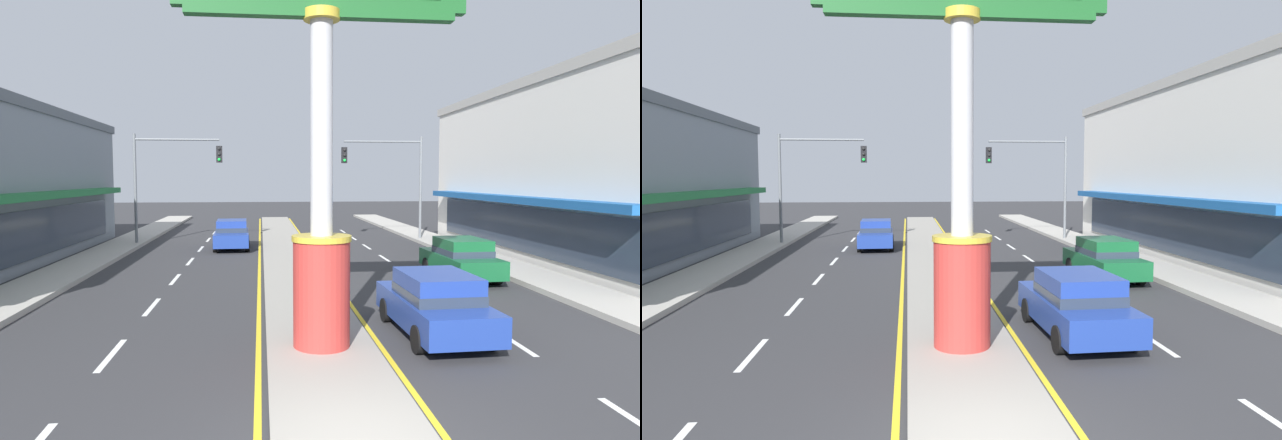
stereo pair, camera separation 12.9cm
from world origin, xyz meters
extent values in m
cube|color=gray|center=(0.00, 18.00, 0.07)|extent=(2.36, 52.00, 0.14)
cube|color=#ADA89E|center=(-8.88, 16.00, 0.09)|extent=(2.20, 60.00, 0.18)
cube|color=#ADA89E|center=(8.88, 16.00, 0.09)|extent=(2.20, 60.00, 0.18)
cube|color=silver|center=(-4.48, 4.80, 0.00)|extent=(0.14, 2.20, 0.01)
cube|color=silver|center=(-4.48, 9.20, 0.00)|extent=(0.14, 2.20, 0.01)
cube|color=silver|center=(-4.48, 13.60, 0.00)|extent=(0.14, 2.20, 0.01)
cube|color=silver|center=(-4.48, 18.00, 0.00)|extent=(0.14, 2.20, 0.01)
cube|color=silver|center=(-4.48, 22.40, 0.00)|extent=(0.14, 2.20, 0.01)
cube|color=silver|center=(-4.48, 26.80, 0.00)|extent=(0.14, 2.20, 0.01)
cube|color=silver|center=(-4.48, 31.20, 0.00)|extent=(0.14, 2.20, 0.01)
cube|color=silver|center=(4.48, 4.80, 0.00)|extent=(0.14, 2.20, 0.01)
cube|color=silver|center=(4.48, 9.20, 0.00)|extent=(0.14, 2.20, 0.01)
cube|color=silver|center=(4.48, 13.60, 0.00)|extent=(0.14, 2.20, 0.01)
cube|color=silver|center=(4.48, 18.00, 0.00)|extent=(0.14, 2.20, 0.01)
cube|color=silver|center=(4.48, 22.40, 0.00)|extent=(0.14, 2.20, 0.01)
cube|color=silver|center=(4.48, 26.80, 0.00)|extent=(0.14, 2.20, 0.01)
cube|color=silver|center=(4.48, 31.20, 0.00)|extent=(0.14, 2.20, 0.01)
cube|color=yellow|center=(-1.36, 18.00, 0.00)|extent=(0.12, 52.00, 0.01)
cube|color=yellow|center=(1.36, 18.00, 0.00)|extent=(0.12, 52.00, 0.01)
cylinder|color=#B7332D|center=(0.00, 4.52, 1.28)|extent=(1.23, 1.23, 2.28)
cylinder|color=gold|center=(0.00, 4.52, 2.48)|extent=(1.29, 1.29, 0.12)
cylinder|color=#B7B7BC|center=(0.00, 4.52, 4.83)|extent=(0.48, 0.48, 4.80)
cylinder|color=gold|center=(0.00, 4.52, 7.13)|extent=(0.77, 0.77, 0.20)
cube|color=#195623|center=(0.00, 4.52, 7.15)|extent=(5.62, 0.29, 0.16)
cube|color=#1E7038|center=(-10.10, 16.06, 3.05)|extent=(0.90, 21.89, 0.30)
cube|color=#283342|center=(-10.51, 16.06, 1.50)|extent=(0.08, 21.12, 2.00)
cube|color=silver|center=(14.68, 16.97, 3.88)|extent=(8.73, 21.75, 7.75)
cube|color=#A8A49C|center=(14.68, 16.97, 7.98)|extent=(8.90, 22.18, 0.45)
cube|color=#195193|center=(9.87, 16.97, 2.83)|extent=(0.90, 18.48, 0.30)
cube|color=#283342|center=(10.28, 16.97, 1.50)|extent=(0.08, 17.83, 2.00)
cylinder|color=slate|center=(-8.18, 24.23, 3.10)|extent=(0.16, 0.16, 6.20)
cylinder|color=slate|center=(-5.87, 24.23, 5.90)|extent=(4.62, 0.12, 0.12)
cube|color=black|center=(-3.56, 24.07, 5.09)|extent=(0.32, 0.24, 0.92)
sphere|color=black|center=(-3.56, 23.93, 5.39)|extent=(0.17, 0.17, 0.17)
sphere|color=black|center=(-3.56, 23.93, 5.09)|extent=(0.17, 0.17, 0.17)
sphere|color=#19D83F|center=(-3.56, 23.93, 4.79)|extent=(0.17, 0.17, 0.17)
cylinder|color=slate|center=(8.18, 24.74, 3.10)|extent=(0.16, 0.16, 6.20)
cylinder|color=slate|center=(5.87, 24.74, 5.90)|extent=(4.62, 0.12, 0.12)
cube|color=black|center=(3.56, 24.58, 5.09)|extent=(0.32, 0.24, 0.92)
sphere|color=black|center=(3.56, 24.44, 5.39)|extent=(0.17, 0.17, 0.17)
sphere|color=black|center=(3.56, 24.44, 5.09)|extent=(0.17, 0.17, 0.17)
sphere|color=#19D83F|center=(3.56, 24.44, 4.79)|extent=(0.17, 0.17, 0.17)
cube|color=navy|center=(2.83, 5.53, 0.60)|extent=(1.91, 4.36, 0.66)
cube|color=navy|center=(2.84, 5.36, 1.23)|extent=(1.62, 2.20, 0.60)
cube|color=#283342|center=(2.84, 5.36, 1.05)|extent=(1.66, 2.23, 0.24)
cylinder|color=black|center=(1.97, 6.84, 0.31)|extent=(0.24, 0.63, 0.62)
cylinder|color=black|center=(3.59, 6.89, 0.31)|extent=(0.24, 0.63, 0.62)
cylinder|color=black|center=(2.07, 4.17, 0.31)|extent=(0.24, 0.63, 0.62)
cylinder|color=black|center=(3.69, 4.23, 0.31)|extent=(0.24, 0.63, 0.62)
cube|color=navy|center=(-2.83, 22.33, 0.60)|extent=(1.88, 4.35, 0.66)
cube|color=navy|center=(-2.84, 22.51, 1.23)|extent=(1.61, 2.19, 0.60)
cube|color=#283342|center=(-2.84, 22.51, 1.05)|extent=(1.64, 2.21, 0.24)
cylinder|color=black|center=(-1.99, 21.02, 0.31)|extent=(0.24, 0.63, 0.62)
cylinder|color=black|center=(-3.60, 20.98, 0.31)|extent=(0.24, 0.63, 0.62)
cylinder|color=black|center=(-2.06, 23.69, 0.31)|extent=(0.24, 0.63, 0.62)
cylinder|color=black|center=(-3.68, 23.64, 0.31)|extent=(0.24, 0.63, 0.62)
cube|color=#14562D|center=(6.13, 12.61, 0.60)|extent=(1.91, 4.36, 0.66)
cube|color=#14562D|center=(6.14, 12.44, 1.23)|extent=(1.63, 2.20, 0.60)
cube|color=#283342|center=(6.14, 12.44, 1.05)|extent=(1.66, 2.23, 0.24)
cylinder|color=black|center=(5.27, 13.91, 0.31)|extent=(0.24, 0.63, 0.62)
cylinder|color=black|center=(6.89, 13.97, 0.31)|extent=(0.24, 0.63, 0.62)
cylinder|color=black|center=(5.37, 11.25, 0.31)|extent=(0.24, 0.63, 0.62)
cylinder|color=black|center=(6.99, 11.30, 0.31)|extent=(0.24, 0.63, 0.62)
camera|label=1|loc=(-1.29, -7.04, 3.76)|focal=30.76mm
camera|label=2|loc=(-1.16, -7.05, 3.76)|focal=30.76mm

